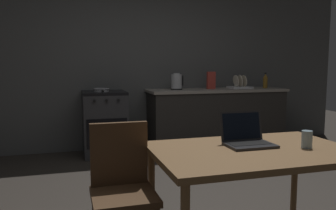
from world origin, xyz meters
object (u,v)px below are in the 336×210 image
(stove_oven, at_px, (105,123))
(dining_table, at_px, (253,159))
(chair, at_px, (122,183))
(laptop, at_px, (247,139))
(bottle, at_px, (265,81))
(electric_kettle, at_px, (177,82))
(drinking_glass, at_px, (307,139))
(cereal_box, at_px, (211,80))
(frying_pan, at_px, (101,90))
(dish_rack, at_px, (240,85))

(stove_oven, relative_size, dining_table, 0.68)
(stove_oven, xyz_separation_m, chair, (-0.18, -2.76, 0.07))
(stove_oven, relative_size, laptop, 2.83)
(bottle, bearing_deg, electric_kettle, 178.05)
(stove_oven, height_order, dining_table, stove_oven)
(chair, relative_size, drinking_glass, 7.77)
(dining_table, distance_m, drinking_glass, 0.38)
(drinking_glass, bearing_deg, cereal_box, 78.54)
(dining_table, bearing_deg, chair, 168.81)
(bottle, xyz_separation_m, cereal_box, (-0.91, 0.07, 0.02))
(chair, bearing_deg, cereal_box, 59.88)
(stove_oven, relative_size, frying_pan, 2.28)
(cereal_box, relative_size, dish_rack, 0.78)
(stove_oven, relative_size, chair, 1.01)
(chair, height_order, bottle, bottle)
(frying_pan, height_order, drinking_glass, frying_pan)
(dining_table, height_order, electric_kettle, electric_kettle)
(stove_oven, height_order, electric_kettle, electric_kettle)
(dining_table, xyz_separation_m, bottle, (1.87, 2.88, 0.36))
(electric_kettle, bearing_deg, laptop, -97.86)
(bottle, distance_m, dish_rack, 0.43)
(electric_kettle, distance_m, cereal_box, 0.57)
(stove_oven, distance_m, drinking_glass, 3.19)
(dining_table, distance_m, cereal_box, 3.12)
(chair, xyz_separation_m, frying_pan, (0.14, 2.73, 0.41))
(chair, bearing_deg, stove_oven, 89.38)
(frying_pan, xyz_separation_m, cereal_box, (1.68, 0.05, 0.11))
(chair, height_order, electric_kettle, electric_kettle)
(stove_oven, xyz_separation_m, bottle, (2.55, -0.05, 0.57))
(stove_oven, distance_m, electric_kettle, 1.22)
(dish_rack, bearing_deg, dining_table, -116.35)
(chair, relative_size, laptop, 2.82)
(dish_rack, bearing_deg, cereal_box, 177.63)
(stove_oven, bearing_deg, frying_pan, -143.68)
(dining_table, height_order, frying_pan, frying_pan)
(frying_pan, distance_m, dish_rack, 2.16)
(electric_kettle, relative_size, cereal_box, 0.93)
(electric_kettle, relative_size, drinking_glass, 2.12)
(dining_table, xyz_separation_m, drinking_glass, (0.35, -0.07, 0.13))
(chair, relative_size, electric_kettle, 3.67)
(chair, distance_m, drinking_glass, 1.26)
(laptop, relative_size, cereal_box, 1.21)
(electric_kettle, bearing_deg, bottle, -1.95)
(laptop, distance_m, bottle, 3.34)
(laptop, bearing_deg, frying_pan, 97.68)
(chair, bearing_deg, laptop, -0.81)
(laptop, height_order, cereal_box, cereal_box)
(laptop, relative_size, electric_kettle, 1.30)
(frying_pan, bearing_deg, stove_oven, 36.32)
(drinking_glass, bearing_deg, laptop, 151.67)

